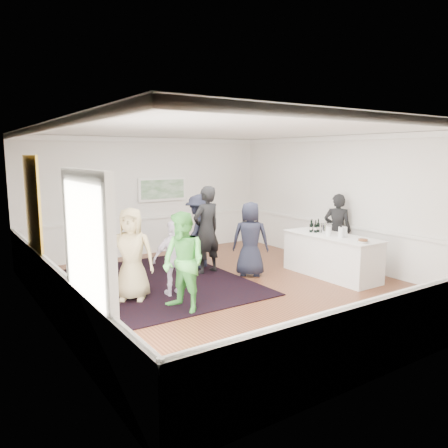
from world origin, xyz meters
TOP-DOWN VIEW (x-y plane):
  - floor at (0.00, 0.00)m, footprint 8.00×8.00m
  - ceiling at (0.00, 0.00)m, footprint 7.00×8.00m
  - wall_left at (-3.50, 0.00)m, footprint 0.02×8.00m
  - wall_right at (3.50, 0.00)m, footprint 0.02×8.00m
  - wall_back at (0.00, 4.00)m, footprint 7.00×0.02m
  - wall_front at (0.00, -4.00)m, footprint 7.00×0.02m
  - wainscoting at (0.00, 0.00)m, footprint 7.00×8.00m
  - mirror at (-3.45, 1.30)m, footprint 0.05×1.25m
  - doorway at (-3.45, -1.90)m, footprint 0.10×1.78m
  - landscape_painting at (0.40, 3.95)m, footprint 1.44×0.06m
  - area_rug at (-0.99, 1.23)m, footprint 3.32×4.35m
  - serving_table at (2.44, -0.46)m, footprint 0.88×2.32m
  - bartender at (3.20, 0.07)m, footprint 0.73×0.79m
  - guest_tan at (-1.93, 0.49)m, footprint 1.03×0.95m
  - guest_green at (-1.42, -0.60)m, footprint 0.87×1.00m
  - guest_lilac at (-1.15, 0.26)m, footprint 0.90×0.46m
  - guest_dark_a at (0.33, 1.83)m, footprint 1.34×1.17m
  - guest_dark_b at (0.23, 1.33)m, footprint 0.81×0.60m
  - guest_navy at (0.94, 0.59)m, footprint 0.98×0.95m
  - wine_bottles at (2.43, 0.07)m, footprint 0.35×0.24m
  - juice_pitchers at (2.39, -0.67)m, footprint 0.36×0.38m
  - ice_bucket at (2.50, -0.23)m, footprint 0.26×0.26m
  - nut_bowl at (2.31, -1.41)m, footprint 0.23×0.23m

SIDE VIEW (x-z plane):
  - floor at x=0.00m, z-range 0.00..0.00m
  - area_rug at x=-0.99m, z-range 0.00..0.02m
  - serving_table at x=2.44m, z-range 0.00..0.94m
  - wainscoting at x=0.00m, z-range 0.00..1.00m
  - guest_lilac at x=-1.15m, z-range 0.00..1.48m
  - guest_navy at x=0.94m, z-range 0.00..1.69m
  - guest_green at x=-1.42m, z-range 0.00..1.76m
  - guest_tan at x=-1.93m, z-range 0.00..1.76m
  - guest_dark_a at x=0.33m, z-range 0.00..1.80m
  - bartender at x=3.20m, z-range 0.00..1.80m
  - nut_bowl at x=2.31m, z-range 0.94..1.02m
  - guest_dark_b at x=0.23m, z-range 0.00..2.03m
  - ice_bucket at x=2.50m, z-range 0.93..1.18m
  - juice_pitchers at x=2.39m, z-range 0.94..1.18m
  - wine_bottles at x=2.43m, z-range 0.94..1.25m
  - doorway at x=-3.45m, z-range 0.14..2.70m
  - wall_left at x=-3.50m, z-range 0.00..3.20m
  - wall_right at x=3.50m, z-range 0.00..3.20m
  - wall_back at x=0.00m, z-range 0.00..3.20m
  - wall_front at x=0.00m, z-range 0.00..3.20m
  - landscape_painting at x=0.40m, z-range 1.45..2.11m
  - mirror at x=-3.45m, z-range 0.88..2.73m
  - ceiling at x=0.00m, z-range 3.19..3.21m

